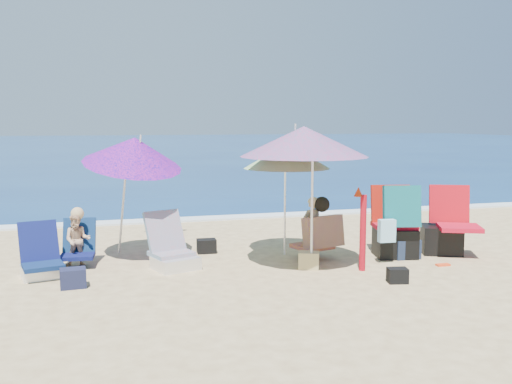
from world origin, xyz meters
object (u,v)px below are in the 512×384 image
object	(u,v)px
umbrella_turquoise	(304,142)
chair_navy	(42,263)
umbrella_striped	(287,156)
furled_umbrella	(362,225)
camp_chair_right	(395,231)
umbrella_blue	(134,151)
person_center	(316,229)
person_left	(78,239)
chair_rainbow	(172,253)
camp_chair_left	(445,233)

from	to	relation	value
umbrella_turquoise	chair_navy	size ratio (longest dim) A/B	3.02
umbrella_striped	furled_umbrella	bearing A→B (deg)	-57.62
camp_chair_right	umbrella_blue	bearing A→B (deg)	167.47
umbrella_blue	person_center	xyz separation A→B (m)	(2.70, -0.73, -1.21)
umbrella_blue	person_left	bearing A→B (deg)	-171.32
person_left	umbrella_turquoise	bearing A→B (deg)	-18.56
umbrella_turquoise	camp_chair_right	distance (m)	2.22
umbrella_turquoise	umbrella_blue	bearing A→B (deg)	152.68
chair_navy	person_left	distance (m)	0.71
umbrella_striped	camp_chair_right	world-z (taller)	umbrella_striped
umbrella_turquoise	furled_umbrella	xyz separation A→B (m)	(0.78, -0.31, -1.19)
umbrella_striped	camp_chair_right	size ratio (longest dim) A/B	1.56
umbrella_blue	chair_rainbow	world-z (taller)	umbrella_blue
umbrella_turquoise	person_left	bearing A→B (deg)	161.44
umbrella_turquoise	umbrella_blue	xyz separation A→B (m)	(-2.31, 1.19, -0.17)
umbrella_turquoise	furled_umbrella	size ratio (longest dim) A/B	2.00
umbrella_turquoise	umbrella_striped	bearing A→B (deg)	87.59
chair_rainbow	furled_umbrella	bearing A→B (deg)	-19.07
umbrella_blue	chair_rainbow	size ratio (longest dim) A/B	2.24
furled_umbrella	umbrella_striped	bearing A→B (deg)	122.38
camp_chair_left	chair_navy	bearing A→B (deg)	177.54
umbrella_turquoise	furled_umbrella	bearing A→B (deg)	-21.67
chair_rainbow	person_center	size ratio (longest dim) A/B	0.92
umbrella_striped	chair_navy	size ratio (longest dim) A/B	2.28
umbrella_striped	person_center	bearing A→B (deg)	-49.03
chair_navy	person_left	xyz separation A→B (m)	(0.47, 0.49, 0.20)
chair_navy	person_left	size ratio (longest dim) A/B	0.92
furled_umbrella	camp_chair_right	world-z (taller)	furled_umbrella
chair_rainbow	camp_chair_right	distance (m)	3.51
furled_umbrella	person_center	distance (m)	0.88
camp_chair_right	chair_navy	bearing A→B (deg)	177.14
chair_navy	person_center	size ratio (longest dim) A/B	0.81
furled_umbrella	camp_chair_left	xyz separation A→B (m)	(1.78, 0.62, -0.34)
person_center	umbrella_blue	bearing A→B (deg)	164.78
umbrella_blue	camp_chair_right	size ratio (longest dim) A/B	1.76
chair_rainbow	person_center	xyz separation A→B (m)	(2.22, -0.13, 0.27)
camp_chair_right	person_center	world-z (taller)	camp_chair_right
umbrella_turquoise	umbrella_blue	world-z (taller)	umbrella_turquoise
furled_umbrella	chair_rainbow	xyz separation A→B (m)	(-2.61, 0.90, -0.45)
umbrella_turquoise	umbrella_striped	distance (m)	0.90
chair_rainbow	camp_chair_right	xyz separation A→B (m)	(3.49, -0.28, 0.21)
umbrella_striped	person_center	xyz separation A→B (m)	(0.35, -0.41, -1.12)
umbrella_striped	person_left	bearing A→B (deg)	176.49
camp_chair_left	furled_umbrella	bearing A→B (deg)	-160.86
chair_navy	camp_chair_right	distance (m)	5.31
chair_navy	chair_rainbow	world-z (taller)	chair_rainbow
person_center	person_left	distance (m)	3.60
person_center	person_left	xyz separation A→B (m)	(-3.55, 0.60, -0.08)
umbrella_turquoise	person_center	bearing A→B (deg)	49.59
camp_chair_left	person_left	world-z (taller)	camp_chair_left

